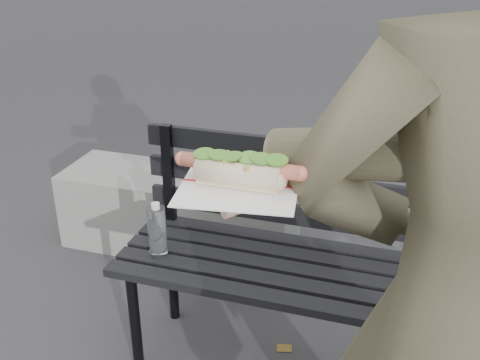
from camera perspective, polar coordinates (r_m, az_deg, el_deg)
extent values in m
cylinder|color=black|center=(2.17, -10.59, -14.21)|extent=(0.04, 0.04, 0.45)
cylinder|color=black|center=(2.41, -6.87, -9.41)|extent=(0.04, 0.04, 0.45)
cube|color=black|center=(1.84, 8.01, -12.75)|extent=(1.50, 0.07, 0.03)
cube|color=black|center=(1.91, 8.50, -11.14)|extent=(1.50, 0.07, 0.03)
cube|color=black|center=(1.98, 8.95, -9.65)|extent=(1.50, 0.07, 0.03)
cube|color=black|center=(2.06, 9.36, -8.26)|extent=(1.50, 0.07, 0.03)
cube|color=black|center=(2.13, 9.74, -6.97)|extent=(1.50, 0.07, 0.03)
cube|color=black|center=(2.20, -7.26, 0.43)|extent=(0.04, 0.03, 0.42)
cube|color=black|center=(2.10, 10.07, -4.13)|extent=(1.50, 0.02, 0.08)
cube|color=black|center=(2.04, 10.34, -0.95)|extent=(1.50, 0.02, 0.08)
cube|color=black|center=(1.99, 10.63, 2.41)|extent=(1.50, 0.02, 0.08)
cylinder|color=white|center=(2.01, -8.39, -5.27)|extent=(0.06, 0.06, 0.19)
cylinder|color=white|center=(1.96, -8.59, -2.63)|extent=(0.03, 0.03, 0.02)
cube|color=slate|center=(2.92, -6.18, -3.29)|extent=(1.20, 0.40, 0.40)
imported|color=#484030|center=(1.10, 22.16, -14.23)|extent=(0.75, 0.57, 1.84)
cylinder|color=#484030|center=(0.93, 16.94, 2.47)|extent=(0.51, 0.23, 0.19)
cylinder|color=#D8A384|center=(0.92, 2.57, -1.20)|extent=(0.09, 0.08, 0.07)
ellipsoid|color=#D8A384|center=(0.92, 0.00, -1.41)|extent=(0.10, 0.12, 0.03)
cylinder|color=#D8A384|center=(0.91, -3.87, -1.63)|extent=(0.05, 0.02, 0.02)
cylinder|color=#D8A384|center=(0.93, -3.43, -1.10)|extent=(0.05, 0.02, 0.02)
cylinder|color=#D8A384|center=(0.94, -3.00, -0.59)|extent=(0.05, 0.02, 0.02)
cylinder|color=#D8A384|center=(0.96, -2.59, -0.09)|extent=(0.05, 0.02, 0.02)
cylinder|color=#D8A384|center=(0.87, -0.46, -2.93)|extent=(0.04, 0.05, 0.02)
cube|color=white|center=(0.91, 0.00, -0.45)|extent=(0.21, 0.21, 0.00)
cube|color=#B21E1E|center=(0.91, 0.00, -0.36)|extent=(0.19, 0.03, 0.00)
cylinder|color=#D36951|center=(0.90, 0.00, 1.44)|extent=(0.20, 0.03, 0.02)
sphere|color=#D36951|center=(0.93, -5.88, 2.18)|extent=(0.03, 0.03, 0.02)
sphere|color=#D36951|center=(0.88, 6.24, 0.64)|extent=(0.02, 0.03, 0.02)
sphere|color=#9E6B2D|center=(0.90, -0.18, 2.02)|extent=(0.01, 0.01, 0.01)
sphere|color=#9E6B2D|center=(0.90, -2.34, 2.01)|extent=(0.01, 0.01, 0.01)
sphere|color=#9E6B2D|center=(0.92, -1.24, 2.83)|extent=(0.01, 0.01, 0.01)
sphere|color=#9E6B2D|center=(0.91, 0.16, 1.90)|extent=(0.01, 0.01, 0.01)
sphere|color=#9E6B2D|center=(0.88, -0.60, 1.51)|extent=(0.01, 0.01, 0.01)
sphere|color=#9E6B2D|center=(0.90, 0.18, 1.68)|extent=(0.01, 0.01, 0.01)
sphere|color=#9E6B2D|center=(0.91, 1.44, 1.89)|extent=(0.01, 0.01, 0.01)
sphere|color=#9E6B2D|center=(0.87, 0.69, 0.99)|extent=(0.01, 0.01, 0.01)
sphere|color=#9E6B2D|center=(0.92, -2.80, 2.39)|extent=(0.01, 0.01, 0.01)
sphere|color=#9E6B2D|center=(0.91, -0.31, 1.91)|extent=(0.01, 0.01, 0.01)
sphere|color=#9E6B2D|center=(0.90, 1.31, 1.94)|extent=(0.01, 0.01, 0.01)
sphere|color=#9E6B2D|center=(0.92, -1.97, 2.66)|extent=(0.01, 0.01, 0.01)
sphere|color=#9E6B2D|center=(0.91, 1.39, 2.10)|extent=(0.01, 0.01, 0.01)
sphere|color=#9E6B2D|center=(0.92, -2.46, 2.77)|extent=(0.01, 0.01, 0.01)
sphere|color=#9E6B2D|center=(0.88, 0.98, 1.50)|extent=(0.01, 0.01, 0.01)
sphere|color=#9E6B2D|center=(0.88, 2.75, 1.18)|extent=(0.01, 0.01, 0.01)
sphere|color=#9E6B2D|center=(0.91, 0.69, 2.54)|extent=(0.01, 0.01, 0.01)
sphere|color=#9E6B2D|center=(0.89, -1.45, 1.78)|extent=(0.01, 0.01, 0.01)
sphere|color=#9E6B2D|center=(0.92, -2.42, 2.08)|extent=(0.01, 0.01, 0.01)
sphere|color=#9E6B2D|center=(0.89, -3.52, 1.63)|extent=(0.01, 0.01, 0.01)
sphere|color=#9E6B2D|center=(0.90, -0.84, 1.63)|extent=(0.01, 0.01, 0.01)
sphere|color=#9E6B2D|center=(0.89, 2.34, 1.87)|extent=(0.01, 0.01, 0.01)
sphere|color=#9E6B2D|center=(0.90, 0.17, 2.13)|extent=(0.01, 0.01, 0.01)
sphere|color=#9E6B2D|center=(0.91, -1.11, 2.04)|extent=(0.01, 0.01, 0.01)
cylinder|color=#468825|center=(0.91, -3.66, 2.69)|extent=(0.04, 0.04, 0.01)
cylinder|color=#468825|center=(0.90, -2.14, 2.57)|extent=(0.04, 0.04, 0.01)
cylinder|color=#468825|center=(0.90, -0.87, 2.42)|extent=(0.04, 0.04, 0.01)
cylinder|color=#468825|center=(0.89, 0.90, 2.30)|extent=(0.04, 0.04, 0.01)
cylinder|color=#468825|center=(0.88, 2.18, 2.19)|extent=(0.04, 0.04, 0.01)
cylinder|color=#468825|center=(0.88, 3.78, 2.04)|extent=(0.04, 0.04, 0.01)
cube|color=brown|center=(3.08, -14.34, -6.62)|extent=(0.07, 0.07, 0.00)
cube|color=brown|center=(3.39, -8.95, -2.96)|extent=(0.05, 0.05, 0.00)
cube|color=brown|center=(3.20, 20.73, -6.31)|extent=(0.09, 0.10, 0.00)
cube|color=brown|center=(2.38, 4.52, -16.67)|extent=(0.07, 0.06, 0.00)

